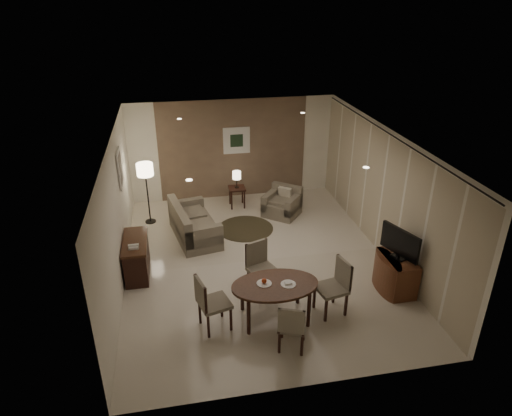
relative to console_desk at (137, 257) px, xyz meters
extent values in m
cube|color=beige|center=(2.49, 0.00, -0.38)|extent=(5.50, 7.00, 0.00)
cube|color=white|center=(2.49, 0.00, 2.33)|extent=(5.50, 7.00, 0.00)
cube|color=#7A614B|center=(2.49, 3.50, 0.98)|extent=(5.50, 0.00, 2.70)
cube|color=white|center=(-0.26, 0.00, 0.98)|extent=(0.00, 7.00, 2.70)
cube|color=white|center=(5.24, 0.00, 0.98)|extent=(0.00, 7.00, 2.70)
cube|color=#7A614B|center=(2.49, 3.48, 0.98)|extent=(3.96, 0.03, 2.70)
cylinder|color=black|center=(5.17, 0.00, 2.27)|extent=(0.03, 6.80, 0.03)
cube|color=silver|center=(2.59, 3.46, 1.23)|extent=(0.72, 0.03, 0.72)
cube|color=black|center=(2.59, 3.44, 1.23)|extent=(0.34, 0.01, 0.34)
cube|color=silver|center=(-0.23, 1.20, 1.48)|extent=(0.03, 0.60, 0.80)
cube|color=gray|center=(-0.21, 1.20, 1.48)|extent=(0.01, 0.46, 0.64)
cylinder|color=white|center=(1.09, -1.80, 2.31)|extent=(0.10, 0.10, 0.01)
cylinder|color=white|center=(3.89, -1.80, 2.31)|extent=(0.10, 0.10, 0.01)
cylinder|color=white|center=(1.09, 1.80, 2.31)|extent=(0.10, 0.10, 0.01)
cylinder|color=white|center=(3.89, 1.80, 2.31)|extent=(0.10, 0.10, 0.01)
cylinder|color=white|center=(2.24, -1.85, 0.34)|extent=(0.26, 0.26, 0.02)
cylinder|color=white|center=(2.64, -1.95, 0.34)|extent=(0.26, 0.26, 0.02)
sphere|color=#B33914|center=(2.24, -1.85, 0.39)|extent=(0.09, 0.09, 0.09)
cube|color=white|center=(2.64, -1.95, 0.36)|extent=(0.12, 0.08, 0.03)
cylinder|color=#433C25|center=(2.47, 1.46, -0.37)|extent=(1.34, 1.34, 0.01)
camera|label=1|loc=(0.88, -8.16, 4.88)|focal=32.00mm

